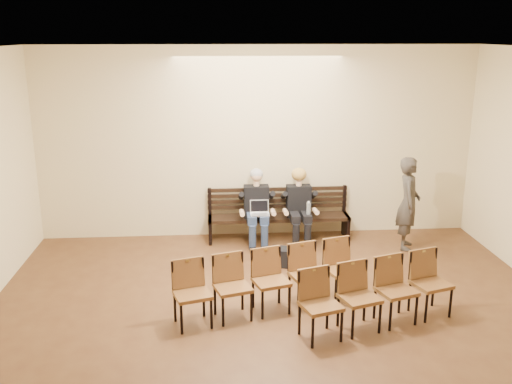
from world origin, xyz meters
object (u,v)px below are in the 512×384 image
seated_woman (299,208)px  bag (283,257)px  bench (279,227)px  laptop (260,216)px  passerby (409,196)px  water_bottle (308,215)px  chair_row_front (271,282)px  chair_row_back (378,295)px  seated_man (257,207)px

seated_woman → bag: (-0.42, -1.12, -0.49)m
seated_woman → bag: size_ratio=3.16×
bench → seated_woman: size_ratio=2.05×
laptop → seated_woman: bearing=24.4°
seated_woman → passerby: size_ratio=0.67×
laptop → bench: bearing=50.0°
water_bottle → chair_row_front: bearing=-110.5°
chair_row_back → bench: bearing=87.5°
seated_man → passerby: size_ratio=0.70×
chair_row_front → chair_row_back: size_ratio=1.24×
water_bottle → bag: bearing=-121.9°
bag → chair_row_back: bearing=-64.9°
bag → passerby: passerby is taller
water_bottle → seated_woman: bearing=117.8°
laptop → bag: laptop is taller
water_bottle → passerby: bearing=-7.8°
seated_woman → water_bottle: 0.28m
water_bottle → bag: (-0.55, -0.88, -0.42)m
seated_man → seated_woman: seated_man is taller
seated_man → chair_row_front: size_ratio=0.50×
bench → water_bottle: size_ratio=10.62×
bench → water_bottle: (0.49, -0.36, 0.35)m
laptop → water_bottle: size_ratio=1.37×
bag → passerby: bearing=15.9°
bench → seated_man: size_ratio=1.95×
chair_row_front → chair_row_back: 1.43m
laptop → chair_row_front: 2.47m
passerby → bench: bearing=91.9°
seated_woman → chair_row_front: (-0.78, -2.69, -0.20)m
bench → water_bottle: bearing=-36.8°
seated_man → bag: (0.35, -1.12, -0.52)m
bag → passerby: 2.49m
seated_man → seated_woman: 0.77m
laptop → chair_row_front: chair_row_front is taller
bench → chair_row_back: size_ratio=1.22×
water_bottle → chair_row_front: 2.61m
seated_man → water_bottle: size_ratio=5.45×
water_bottle → chair_row_front: chair_row_front is taller
bench → passerby: (2.21, -0.60, 0.72)m
bench → chair_row_front: 2.85m
bench → passerby: bearing=-15.2°
seated_woman → passerby: (1.85, -0.48, 0.31)m
seated_man → seated_woman: bearing=0.0°
bag → seated_man: bearing=107.4°
seated_woman → passerby: passerby is taller
bag → chair_row_front: chair_row_front is taller
chair_row_back → chair_row_front: bearing=141.3°
bench → water_bottle: 0.70m
bench → chair_row_front: (-0.43, -2.81, 0.21)m
seated_man → bag: size_ratio=3.33×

